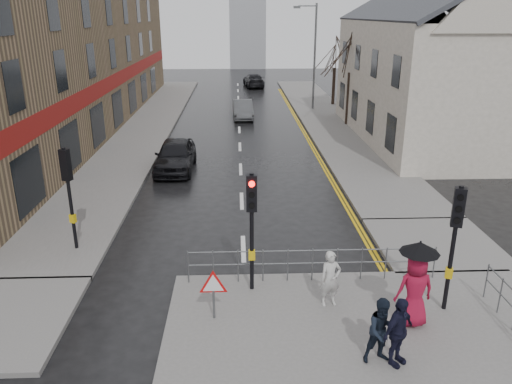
{
  "coord_description": "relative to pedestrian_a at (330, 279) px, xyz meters",
  "views": [
    {
      "loc": [
        -0.16,
        -12.07,
        7.44
      ],
      "look_at": [
        0.45,
        3.76,
        1.74
      ],
      "focal_mm": 35.0,
      "sensor_mm": 36.0,
      "label": 1
    }
  ],
  "objects": [
    {
      "name": "car_parked",
      "position": [
        -5.47,
        12.68,
        -0.13
      ],
      "size": [
        1.89,
        4.57,
        1.55
      ],
      "primitive_type": "imported",
      "rotation": [
        0.0,
        0.0,
        -0.01
      ],
      "color": "black",
      "rests_on": "ground"
    },
    {
      "name": "left_pavement",
      "position": [
        -8.73,
        23.68,
        -0.84
      ],
      "size": [
        4.0,
        44.0,
        0.14
      ],
      "primitive_type": "cube",
      "color": "#605E5B",
      "rests_on": "ground"
    },
    {
      "name": "building_left_terrace",
      "position": [
        -14.23,
        22.68,
        4.09
      ],
      "size": [
        8.0,
        42.0,
        10.0
      ],
      "primitive_type": "cube",
      "color": "#83684B",
      "rests_on": "ground"
    },
    {
      "name": "ground",
      "position": [
        -2.23,
        0.68,
        -0.91
      ],
      "size": [
        120.0,
        120.0,
        0.0
      ],
      "primitive_type": "plane",
      "color": "black",
      "rests_on": "ground"
    },
    {
      "name": "pedestrian_with_umbrella",
      "position": [
        1.88,
        -0.95,
        0.41
      ],
      "size": [
        0.98,
        0.96,
        2.24
      ],
      "color": "maroon",
      "rests_on": "near_pavement"
    },
    {
      "name": "tree_far",
      "position": [
        5.77,
        30.68,
        3.52
      ],
      "size": [
        2.4,
        2.4,
        5.64
      ],
      "color": "#30221A",
      "rests_on": "right_pavement"
    },
    {
      "name": "pedestrian_a",
      "position": [
        0.0,
        0.0,
        0.0
      ],
      "size": [
        0.62,
        0.47,
        1.53
      ],
      "primitive_type": "imported",
      "rotation": [
        0.0,
        0.0,
        0.2
      ],
      "color": "#B9BAB5",
      "rests_on": "near_pavement"
    },
    {
      "name": "warning_sign",
      "position": [
        -3.03,
        -0.52,
        0.14
      ],
      "size": [
        0.8,
        0.07,
        1.35
      ],
      "color": "#595B5E",
      "rests_on": "near_pavement"
    },
    {
      "name": "traffic_signal_near_left",
      "position": [
        -2.03,
        0.88,
        1.55
      ],
      "size": [
        0.28,
        0.27,
        3.4
      ],
      "color": "black",
      "rests_on": "near_pavement"
    },
    {
      "name": "tree_near",
      "position": [
        5.27,
        22.68,
        4.23
      ],
      "size": [
        2.4,
        2.4,
        6.58
      ],
      "color": "#30221A",
      "rests_on": "right_pavement"
    },
    {
      "name": "church_tower",
      "position": [
        -0.73,
        62.68,
        8.09
      ],
      "size": [
        5.0,
        5.0,
        18.0
      ],
      "primitive_type": "cube",
      "color": "#9A9CA2",
      "rests_on": "ground"
    },
    {
      "name": "car_far",
      "position": [
        -0.54,
        42.3,
        -0.23
      ],
      "size": [
        2.32,
        4.83,
        1.36
      ],
      "primitive_type": "imported",
      "rotation": [
        0.0,
        0.0,
        3.23
      ],
      "color": "black",
      "rests_on": "ground"
    },
    {
      "name": "near_pavement",
      "position": [
        0.77,
        -2.82,
        -0.84
      ],
      "size": [
        10.0,
        9.0,
        0.14
      ],
      "primitive_type": "cube",
      "color": "#605E5B",
      "rests_on": "ground"
    },
    {
      "name": "pedestrian_b",
      "position": [
        0.72,
        -2.32,
        0.01
      ],
      "size": [
        0.84,
        0.7,
        1.55
      ],
      "primitive_type": "imported",
      "rotation": [
        0.0,
        0.0,
        0.15
      ],
      "color": "black",
      "rests_on": "near_pavement"
    },
    {
      "name": "building_right_cream",
      "position": [
        9.77,
        18.68,
        3.88
      ],
      "size": [
        9.0,
        16.4,
        10.1
      ],
      "color": "beige",
      "rests_on": "ground"
    },
    {
      "name": "traffic_signal_near_right",
      "position": [
        2.97,
        -0.32,
        1.55
      ],
      "size": [
        0.34,
        0.33,
        3.4
      ],
      "color": "black",
      "rests_on": "near_pavement"
    },
    {
      "name": "pedestrian_d",
      "position": [
        1.03,
        -2.41,
        0.05
      ],
      "size": [
        1.0,
        0.89,
        1.63
      ],
      "primitive_type": "imported",
      "rotation": [
        0.0,
        0.0,
        0.65
      ],
      "color": "black",
      "rests_on": "near_pavement"
    },
    {
      "name": "street_lamp",
      "position": [
        3.59,
        28.68,
        3.8
      ],
      "size": [
        1.83,
        0.25,
        8.0
      ],
      "color": "#595B5E",
      "rests_on": "right_pavement"
    },
    {
      "name": "right_pavement",
      "position": [
        4.27,
        25.68,
        -0.84
      ],
      "size": [
        4.0,
        40.0,
        0.14
      ],
      "primitive_type": "cube",
      "color": "#605E5B",
      "rests_on": "ground"
    },
    {
      "name": "traffic_signal_far_left",
      "position": [
        -7.73,
        3.69,
        1.55
      ],
      "size": [
        0.34,
        0.33,
        3.4
      ],
      "color": "black",
      "rests_on": "left_pavement"
    },
    {
      "name": "guard_railing_front",
      "position": [
        -0.28,
        1.28,
        -0.05
      ],
      "size": [
        7.14,
        0.04,
        1.0
      ],
      "color": "#595B5E",
      "rests_on": "near_pavement"
    },
    {
      "name": "pavement_bridge_right",
      "position": [
        4.27,
        3.68,
        -0.84
      ],
      "size": [
        4.0,
        4.2,
        0.14
      ],
      "primitive_type": "cube",
      "color": "#605E5B",
      "rests_on": "ground"
    },
    {
      "name": "car_mid",
      "position": [
        -1.93,
        25.56,
        -0.24
      ],
      "size": [
        1.58,
        4.1,
        1.33
      ],
      "primitive_type": "imported",
      "rotation": [
        0.0,
        0.0,
        0.04
      ],
      "color": "#444649",
      "rests_on": "ground"
    }
  ]
}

